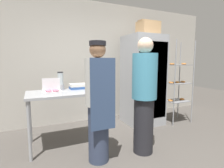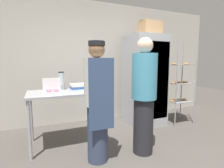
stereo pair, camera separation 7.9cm
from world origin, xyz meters
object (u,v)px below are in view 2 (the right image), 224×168
object	(u,v)px
refrigerator	(144,80)
blender_pitcher	(61,82)
baking_rack	(179,83)
person_customer	(144,96)
cardboard_storage_box	(150,28)
donut_box	(52,91)
person_baker	(97,101)
binder_stack	(79,86)

from	to	relation	value
refrigerator	blender_pitcher	bearing A→B (deg)	-175.05
baking_rack	person_customer	bearing A→B (deg)	-150.22
refrigerator	cardboard_storage_box	xyz separation A→B (m)	(0.10, -0.00, 1.12)
donut_box	person_baker	world-z (taller)	person_baker
cardboard_storage_box	person_baker	bearing A→B (deg)	-145.41
refrigerator	person_customer	world-z (taller)	refrigerator
person_baker	cardboard_storage_box	bearing A→B (deg)	34.59
person_baker	donut_box	bearing A→B (deg)	136.94
blender_pitcher	donut_box	bearing A→B (deg)	-114.11
person_baker	person_customer	world-z (taller)	person_customer
baking_rack	person_customer	size ratio (longest dim) A/B	1.07
person_baker	baking_rack	bearing A→B (deg)	20.06
baking_rack	cardboard_storage_box	xyz separation A→B (m)	(-0.64, 0.26, 1.18)
baking_rack	person_baker	xyz separation A→B (m)	(-2.17, -0.79, -0.05)
donut_box	baking_rack	bearing A→B (deg)	6.13
binder_stack	person_baker	size ratio (longest dim) A/B	0.20
refrigerator	person_baker	bearing A→B (deg)	-143.43
person_baker	refrigerator	bearing A→B (deg)	36.57
donut_box	person_customer	distance (m)	1.35
blender_pitcher	cardboard_storage_box	size ratio (longest dim) A/B	0.71
baking_rack	person_customer	distance (m)	1.69
donut_box	binder_stack	world-z (taller)	donut_box
baking_rack	donut_box	xyz separation A→B (m)	(-2.71, -0.29, 0.03)
binder_stack	refrigerator	bearing A→B (deg)	6.40
refrigerator	person_baker	size ratio (longest dim) A/B	1.18
cardboard_storage_box	binder_stack	bearing A→B (deg)	-174.17
cardboard_storage_box	blender_pitcher	bearing A→B (deg)	-175.45
baking_rack	person_customer	world-z (taller)	baking_rack
cardboard_storage_box	person_customer	bearing A→B (deg)	-126.97
refrigerator	blender_pitcher	xyz separation A→B (m)	(-1.78, -0.15, 0.06)
binder_stack	person_customer	size ratio (longest dim) A/B	0.19
donut_box	binder_stack	bearing A→B (deg)	38.77
refrigerator	blender_pitcher	world-z (taller)	refrigerator
baking_rack	blender_pitcher	distance (m)	2.53
baking_rack	binder_stack	xyz separation A→B (m)	(-2.22, 0.10, 0.03)
refrigerator	person_baker	world-z (taller)	refrigerator
refrigerator	cardboard_storage_box	distance (m)	1.12
donut_box	person_customer	xyz separation A→B (m)	(1.24, -0.55, -0.06)
baking_rack	cardboard_storage_box	bearing A→B (deg)	157.55
person_baker	person_customer	size ratio (longest dim) A/B	0.95
blender_pitcher	person_customer	world-z (taller)	person_customer
donut_box	blender_pitcher	bearing A→B (deg)	65.89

